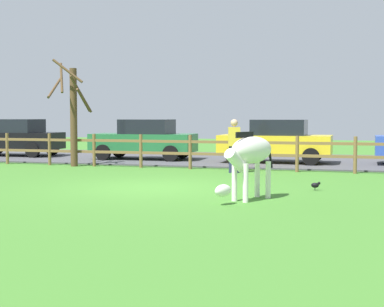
# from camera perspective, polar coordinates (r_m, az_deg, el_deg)

# --- Properties ---
(ground_plane) EXTENTS (60.00, 60.00, 0.00)m
(ground_plane) POSITION_cam_1_polar(r_m,az_deg,el_deg) (13.87, -3.89, -3.43)
(ground_plane) COLOR #3D7528
(parking_asphalt) EXTENTS (28.00, 7.40, 0.05)m
(parking_asphalt) POSITION_cam_1_polar(r_m,az_deg,el_deg) (22.76, 4.38, -0.58)
(parking_asphalt) COLOR #47474C
(parking_asphalt) RESTS_ON ground_plane
(paddock_fence) EXTENTS (20.94, 0.11, 1.12)m
(paddock_fence) POSITION_cam_1_polar(r_m,az_deg,el_deg) (18.72, -0.18, 0.40)
(paddock_fence) COLOR brown
(paddock_fence) RESTS_ON ground_plane
(bare_tree) EXTENTS (1.44, 1.35, 3.66)m
(bare_tree) POSITION_cam_1_polar(r_m,az_deg,el_deg) (20.10, -11.80, 4.12)
(bare_tree) COLOR #513A23
(bare_tree) RESTS_ON ground_plane
(zebra) EXTENTS (1.06, 1.80, 1.41)m
(zebra) POSITION_cam_1_polar(r_m,az_deg,el_deg) (11.78, 5.74, -0.18)
(zebra) COLOR white
(zebra) RESTS_ON ground_plane
(crow_on_grass) EXTENTS (0.21, 0.10, 0.20)m
(crow_on_grass) POSITION_cam_1_polar(r_m,az_deg,el_deg) (13.64, 12.22, -3.09)
(crow_on_grass) COLOR black
(crow_on_grass) RESTS_ON ground_plane
(parked_car_black) EXTENTS (4.09, 2.05, 1.56)m
(parked_car_black) POSITION_cam_1_polar(r_m,az_deg,el_deg) (25.53, -17.27, 1.57)
(parked_car_black) COLOR black
(parked_car_black) RESTS_ON parking_asphalt
(parked_car_yellow) EXTENTS (4.01, 1.90, 1.56)m
(parked_car_yellow) POSITION_cam_1_polar(r_m,az_deg,el_deg) (20.93, 8.39, 1.26)
(parked_car_yellow) COLOR yellow
(parked_car_yellow) RESTS_ON parking_asphalt
(parked_car_green) EXTENTS (4.07, 2.03, 1.56)m
(parked_car_green) POSITION_cam_1_polar(r_m,az_deg,el_deg) (22.46, -4.76, 1.45)
(parked_car_green) COLOR #236B38
(parked_car_green) RESTS_ON parking_asphalt
(visitor_near_fence) EXTENTS (0.40, 0.30, 1.64)m
(visitor_near_fence) POSITION_cam_1_polar(r_m,az_deg,el_deg) (17.48, 4.23, 1.03)
(visitor_near_fence) COLOR #232847
(visitor_near_fence) RESTS_ON ground_plane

